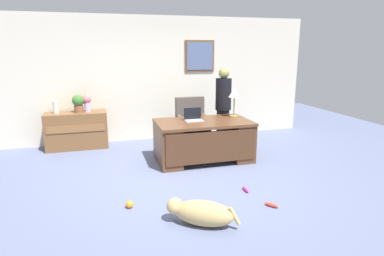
% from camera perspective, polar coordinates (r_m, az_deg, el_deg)
% --- Properties ---
extents(ground_plane, '(12.00, 12.00, 0.00)m').
position_cam_1_polar(ground_plane, '(5.26, -0.55, -8.80)').
color(ground_plane, slate).
extents(back_wall, '(7.00, 0.16, 2.70)m').
position_cam_1_polar(back_wall, '(7.43, -5.94, 8.50)').
color(back_wall, beige).
rests_on(back_wall, ground_plane).
extents(desk, '(1.70, 0.98, 0.74)m').
position_cam_1_polar(desk, '(5.98, 2.05, -2.00)').
color(desk, brown).
rests_on(desk, ground_plane).
extents(credenza, '(1.21, 0.50, 0.75)m').
position_cam_1_polar(credenza, '(7.14, -19.34, -0.38)').
color(credenza, brown).
rests_on(credenza, ground_plane).
extents(armchair, '(0.60, 0.59, 1.03)m').
position_cam_1_polar(armchair, '(6.77, -0.01, 0.48)').
color(armchair, '#564C47').
rests_on(armchair, ground_plane).
extents(person_standing, '(0.32, 0.32, 1.64)m').
position_cam_1_polar(person_standing, '(6.78, 5.42, 3.68)').
color(person_standing, '#262323').
rests_on(person_standing, ground_plane).
extents(dog_lying, '(0.78, 0.63, 0.30)m').
position_cam_1_polar(dog_lying, '(3.94, 1.54, -14.43)').
color(dog_lying, tan).
rests_on(dog_lying, ground_plane).
extents(laptop, '(0.32, 0.22, 0.22)m').
position_cam_1_polar(laptop, '(5.95, 0.23, 1.84)').
color(laptop, '#B2B5BA').
rests_on(laptop, desk).
extents(desk_lamp, '(0.22, 0.22, 0.56)m').
position_cam_1_polar(desk_lamp, '(6.27, 7.36, 5.82)').
color(desk_lamp, '#9E8447').
rests_on(desk_lamp, desk).
extents(vase_with_flowers, '(0.17, 0.17, 0.35)m').
position_cam_1_polar(vase_with_flowers, '(7.03, -17.74, 4.29)').
color(vase_with_flowers, silver).
rests_on(vase_with_flowers, credenza).
extents(vase_empty, '(0.11, 0.11, 0.26)m').
position_cam_1_polar(vase_empty, '(7.08, -22.55, 3.37)').
color(vase_empty, silver).
rests_on(vase_empty, credenza).
extents(potted_plant, '(0.24, 0.24, 0.36)m').
position_cam_1_polar(potted_plant, '(7.03, -19.11, 4.18)').
color(potted_plant, brown).
rests_on(potted_plant, credenza).
extents(dog_toy_ball, '(0.10, 0.10, 0.10)m').
position_cam_1_polar(dog_toy_ball, '(4.43, -10.79, -12.89)').
color(dog_toy_ball, orange).
rests_on(dog_toy_ball, ground_plane).
extents(dog_toy_bone, '(0.16, 0.18, 0.05)m').
position_cam_1_polar(dog_toy_bone, '(4.52, 13.61, -12.85)').
color(dog_toy_bone, '#E53F33').
rests_on(dog_toy_bone, ground_plane).
extents(dog_toy_plush, '(0.06, 0.19, 0.05)m').
position_cam_1_polar(dog_toy_plush, '(4.90, 9.29, -10.46)').
color(dog_toy_plush, '#D8338C').
rests_on(dog_toy_plush, ground_plane).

